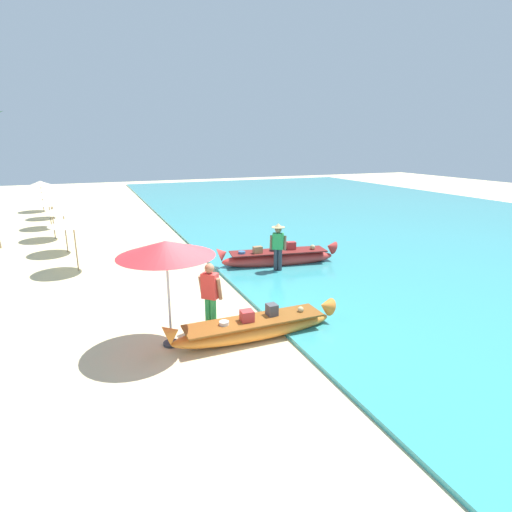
{
  "coord_description": "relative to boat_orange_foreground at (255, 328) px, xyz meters",
  "views": [
    {
      "loc": [
        -2.54,
        -8.24,
        4.29
      ],
      "look_at": [
        2.09,
        3.05,
        0.9
      ],
      "focal_mm": 28.96,
      "sensor_mm": 36.0,
      "label": 1
    }
  ],
  "objects": [
    {
      "name": "parasol_row_3",
      "position": [
        -5.03,
        15.54,
        1.48
      ],
      "size": [
        1.6,
        1.6,
        1.91
      ],
      "color": "#8E6B47",
      "rests_on": "ground"
    },
    {
      "name": "patio_umbrella_large",
      "position": [
        -1.8,
        0.41,
        1.9
      ],
      "size": [
        2.03,
        2.03,
        2.34
      ],
      "color": "#B7B7BC",
      "rests_on": "ground"
    },
    {
      "name": "parasol_row_0",
      "position": [
        -3.71,
        7.02,
        1.48
      ],
      "size": [
        1.6,
        1.6,
        1.91
      ],
      "color": "#8E6B47",
      "rests_on": "ground"
    },
    {
      "name": "person_tourist_customer",
      "position": [
        -0.8,
        0.74,
        0.67
      ],
      "size": [
        0.53,
        0.53,
        1.65
      ],
      "color": "green",
      "rests_on": "ground"
    },
    {
      "name": "ground_plane",
      "position": [
        -0.65,
        0.38,
        -0.26
      ],
      "size": [
        80.0,
        80.0,
        0.0
      ],
      "primitive_type": "plane",
      "color": "beige"
    },
    {
      "name": "parasol_row_5",
      "position": [
        -5.82,
        21.56,
        1.48
      ],
      "size": [
        1.6,
        1.6,
        1.91
      ],
      "color": "#8E6B47",
      "rests_on": "ground"
    },
    {
      "name": "parasol_row_1",
      "position": [
        -4.12,
        9.83,
        1.48
      ],
      "size": [
        1.6,
        1.6,
        1.91
      ],
      "color": "#8E6B47",
      "rests_on": "ground"
    },
    {
      "name": "person_vendor_hatted",
      "position": [
        2.53,
        4.16,
        0.72
      ],
      "size": [
        0.57,
        0.46,
        1.71
      ],
      "color": "#333842",
      "rests_on": "ground"
    },
    {
      "name": "parasol_row_2",
      "position": [
        -4.71,
        12.64,
        1.48
      ],
      "size": [
        1.6,
        1.6,
        1.91
      ],
      "color": "#8E6B47",
      "rests_on": "ground"
    },
    {
      "name": "boat_red_midground",
      "position": [
        2.88,
        4.87,
        0.06
      ],
      "size": [
        4.41,
        1.42,
        0.87
      ],
      "color": "red",
      "rests_on": "ground"
    },
    {
      "name": "parasol_row_4",
      "position": [
        -5.09,
        18.62,
        1.48
      ],
      "size": [
        1.6,
        1.6,
        1.91
      ],
      "color": "#8E6B47",
      "rests_on": "ground"
    },
    {
      "name": "boat_orange_foreground",
      "position": [
        0.0,
        0.0,
        0.0
      ],
      "size": [
        4.1,
        0.77,
        0.74
      ],
      "color": "orange",
      "rests_on": "ground"
    },
    {
      "name": "sea",
      "position": [
        12.68,
        8.38,
        -0.21
      ],
      "size": [
        24.0,
        56.0,
        0.1
      ],
      "primitive_type": "cube",
      "color": "teal",
      "rests_on": "ground"
    }
  ]
}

